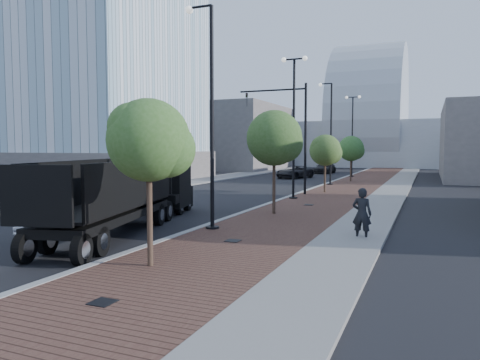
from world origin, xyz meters
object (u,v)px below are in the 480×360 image
at_px(white_sedan, 61,213).
at_px(pedestrian, 362,214).
at_px(dump_truck, 143,196).
at_px(dark_car_mid, 295,172).

xyz_separation_m(white_sedan, pedestrian, (11.75, 2.89, 0.26)).
bearing_deg(white_sedan, pedestrian, -3.62).
relative_size(dump_truck, white_sedan, 3.05).
distance_m(dump_truck, pedestrian, 9.74).
relative_size(dark_car_mid, pedestrian, 2.59).
bearing_deg(dump_truck, pedestrian, -14.55).
bearing_deg(dark_car_mid, pedestrian, -52.97).
xyz_separation_m(dump_truck, dark_car_mid, (-1.96, 32.05, -0.55)).
bearing_deg(dark_car_mid, dump_truck, -69.48).
height_order(dump_truck, white_sedan, dump_truck).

